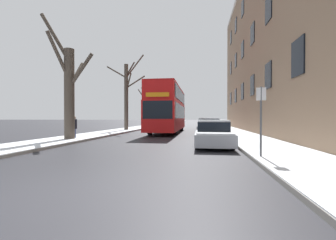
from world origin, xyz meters
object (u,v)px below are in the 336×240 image
bare_tree_left_0 (69,88)px  bare_tree_left_3 (160,111)px  parked_car_1 (208,128)px  parked_car_3 (205,124)px  parked_car_4 (204,123)px  pedestrian_left_sidewalk (74,127)px  bare_tree_left_1 (127,94)px  double_decker_bus (168,108)px  bare_tree_left_2 (149,107)px  street_sign_post (261,118)px  parked_car_2 (206,126)px  parked_car_0 (213,134)px

bare_tree_left_0 → bare_tree_left_3: bare_tree_left_0 is taller
parked_car_1 → bare_tree_left_0: bearing=-152.0°
bare_tree_left_0 → parked_car_3: (8.85, 16.63, -2.68)m
parked_car_1 → parked_car_4: 17.36m
bare_tree_left_0 → pedestrian_left_sidewalk: 2.59m
bare_tree_left_1 → bare_tree_left_3: (-0.13, 22.46, -1.24)m
double_decker_bus → pedestrian_left_sidewalk: size_ratio=7.30×
parked_car_3 → pedestrian_left_sidewalk: pedestrian_left_sidewalk is taller
bare_tree_left_2 → parked_car_1: 20.59m
bare_tree_left_1 → bare_tree_left_2: size_ratio=1.34×
street_sign_post → parked_car_4: bearing=92.9°
bare_tree_left_0 → parked_car_2: bearing=49.2°
bare_tree_left_0 → parked_car_0: size_ratio=1.76×
parked_car_1 → parked_car_4: (0.00, 17.36, 0.00)m
bare_tree_left_0 → bare_tree_left_1: size_ratio=0.92×
street_sign_post → parked_car_1: bearing=98.1°
parked_car_3 → pedestrian_left_sidewalk: (-8.95, -15.87, 0.21)m
bare_tree_left_1 → parked_car_2: (8.77, -0.84, -3.56)m
bare_tree_left_3 → parked_car_0: size_ratio=1.30×
bare_tree_left_3 → double_decker_bus: bearing=-78.2°
pedestrian_left_sidewalk → parked_car_3: bearing=-71.3°
bare_tree_left_2 → parked_car_1: size_ratio=1.64×
bare_tree_left_1 → parked_car_0: (8.77, -12.28, -3.56)m
bare_tree_left_0 → bare_tree_left_2: size_ratio=1.23×
bare_tree_left_3 → pedestrian_left_sidewalk: (-0.04, -32.79, -2.08)m
double_decker_bus → bare_tree_left_3: bearing=101.8°
parked_car_2 → pedestrian_left_sidewalk: pedestrian_left_sidewalk is taller
double_decker_bus → street_sign_post: (5.21, -14.26, -1.05)m
bare_tree_left_2 → parked_car_2: 15.85m
parked_car_1 → parked_car_2: (0.00, 5.55, -0.04)m
double_decker_bus → parked_car_1: size_ratio=2.98×
bare_tree_left_0 → bare_tree_left_1: 11.12m
parked_car_0 → parked_car_1: bearing=90.0°
parked_car_1 → bare_tree_left_3: bearing=107.2°
parked_car_0 → parked_car_1: parked_car_1 is taller
parked_car_0 → parked_car_1: 5.89m
parked_car_0 → parked_car_4: bearing=90.0°
pedestrian_left_sidewalk → double_decker_bus: bearing=-73.2°
bare_tree_left_2 → street_sign_post: (10.35, -28.15, -1.81)m
parked_car_3 → pedestrian_left_sidewalk: size_ratio=2.57×
bare_tree_left_0 → bare_tree_left_2: (-0.11, 23.06, -0.08)m
double_decker_bus → parked_car_2: size_ratio=2.69×
parked_car_3 → pedestrian_left_sidewalk: bearing=-119.4°
parked_car_4 → bare_tree_left_0: bearing=-111.8°
parked_car_0 → parked_car_3: bearing=90.0°
bare_tree_left_0 → pedestrian_left_sidewalk: size_ratio=4.96×
bare_tree_left_0 → parked_car_4: bearing=68.2°
bare_tree_left_1 → parked_car_1: 11.41m
bare_tree_left_1 → bare_tree_left_3: bare_tree_left_1 is taller
bare_tree_left_2 → parked_car_1: bare_tree_left_2 is taller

